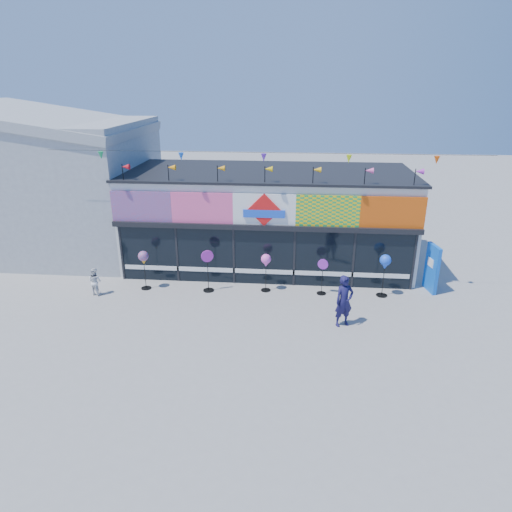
# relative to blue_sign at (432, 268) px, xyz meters

# --- Properties ---
(ground) EXTENTS (80.00, 80.00, 0.00)m
(ground) POSITION_rel_blue_sign_xyz_m (-6.50, -3.37, -0.94)
(ground) COLOR gray
(ground) RESTS_ON ground
(kite_shop) EXTENTS (16.00, 5.70, 5.31)m
(kite_shop) POSITION_rel_blue_sign_xyz_m (-6.50, 2.57, 1.11)
(kite_shop) COLOR silver
(kite_shop) RESTS_ON ground
(neighbour_building) EXTENTS (8.18, 7.20, 6.87)m
(neighbour_building) POSITION_rel_blue_sign_xyz_m (-16.50, 3.63, 2.26)
(neighbour_building) COLOR #A6A9AB
(neighbour_building) RESTS_ON ground
(blue_sign) EXTENTS (0.31, 0.94, 1.87)m
(blue_sign) POSITION_rel_blue_sign_xyz_m (0.00, 0.00, 0.00)
(blue_sign) COLOR blue
(blue_sign) RESTS_ON ground
(spinner_0) EXTENTS (0.40, 0.40, 1.57)m
(spinner_0) POSITION_rel_blue_sign_xyz_m (-11.10, -0.82, 0.32)
(spinner_0) COLOR black
(spinner_0) RESTS_ON ground
(spinner_1) EXTENTS (0.46, 0.43, 1.68)m
(spinner_1) POSITION_rel_blue_sign_xyz_m (-8.60, -0.81, -0.05)
(spinner_1) COLOR black
(spinner_1) RESTS_ON ground
(spinner_2) EXTENTS (0.38, 0.38, 1.52)m
(spinner_2) POSITION_rel_blue_sign_xyz_m (-6.37, -0.59, 0.28)
(spinner_2) COLOR black
(spinner_2) RESTS_ON ground
(spinner_3) EXTENTS (0.39, 0.36, 1.43)m
(spinner_3) POSITION_rel_blue_sign_xyz_m (-4.21, -0.69, -0.19)
(spinner_3) COLOR black
(spinner_3) RESTS_ON ground
(spinner_4) EXTENTS (0.42, 0.42, 1.67)m
(spinner_4) POSITION_rel_blue_sign_xyz_m (-1.92, -0.66, 0.40)
(spinner_4) COLOR black
(spinner_4) RESTS_ON ground
(adult_man) EXTENTS (0.77, 0.66, 1.78)m
(adult_man) POSITION_rel_blue_sign_xyz_m (-3.62, -3.06, -0.05)
(adult_man) COLOR #181441
(adult_man) RESTS_ON ground
(child) EXTENTS (0.59, 0.45, 1.08)m
(child) POSITION_rel_blue_sign_xyz_m (-12.84, -1.51, -0.40)
(child) COLOR silver
(child) RESTS_ON ground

